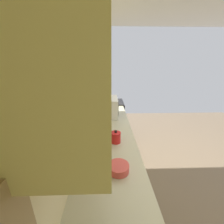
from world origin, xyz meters
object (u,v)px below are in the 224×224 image
object	(u,v)px
microwave	(108,107)
bowl	(119,168)
oven_range	(110,119)
kettle	(116,137)

from	to	relation	value
microwave	bowl	distance (m)	1.40
oven_range	kettle	distance (m)	1.84
microwave	bowl	size ratio (longest dim) A/B	2.61
kettle	bowl	bearing A→B (deg)	180.00
oven_range	microwave	world-z (taller)	microwave
bowl	kettle	world-z (taller)	kettle
microwave	kettle	bearing A→B (deg)	-174.02
microwave	bowl	xyz separation A→B (m)	(-1.39, -0.10, -0.12)
microwave	kettle	distance (m)	0.92
microwave	bowl	world-z (taller)	microwave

